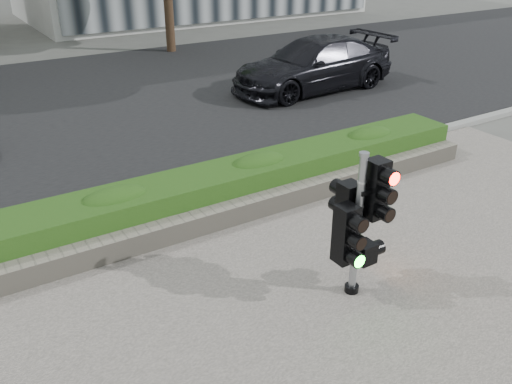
{
  "coord_description": "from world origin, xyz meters",
  "views": [
    {
      "loc": [
        -3.37,
        -5.13,
        4.53
      ],
      "look_at": [
        0.22,
        0.6,
        1.22
      ],
      "focal_mm": 38.0,
      "sensor_mm": 36.0,
      "label": 1
    }
  ],
  "objects": [
    {
      "name": "ground",
      "position": [
        0.0,
        0.0,
        0.0
      ],
      "size": [
        120.0,
        120.0,
        0.0
      ],
      "primitive_type": "plane",
      "color": "#51514C",
      "rests_on": "ground"
    },
    {
      "name": "traffic_signal",
      "position": [
        1.0,
        -0.63,
        1.16
      ],
      "size": [
        0.71,
        0.52,
        2.05
      ],
      "rotation": [
        0.0,
        0.0,
        0.01
      ],
      "color": "black",
      "rests_on": "sidewalk"
    },
    {
      "name": "curb",
      "position": [
        0.0,
        3.15,
        0.06
      ],
      "size": [
        60.0,
        0.25,
        0.12
      ],
      "primitive_type": "cube",
      "color": "gray",
      "rests_on": "ground"
    },
    {
      "name": "road",
      "position": [
        0.0,
        10.0,
        0.01
      ],
      "size": [
        60.0,
        13.0,
        0.02
      ],
      "primitive_type": "cube",
      "color": "black",
      "rests_on": "ground"
    },
    {
      "name": "car_dark",
      "position": [
        6.81,
        7.86,
        0.79
      ],
      "size": [
        5.4,
        2.4,
        1.54
      ],
      "primitive_type": "imported",
      "rotation": [
        0.0,
        0.0,
        -1.53
      ],
      "color": "black",
      "rests_on": "road"
    },
    {
      "name": "stone_wall",
      "position": [
        0.0,
        1.9,
        0.2
      ],
      "size": [
        12.0,
        0.32,
        0.34
      ],
      "primitive_type": "cube",
      "color": "gray",
      "rests_on": "sidewalk"
    },
    {
      "name": "hedge",
      "position": [
        0.0,
        2.55,
        0.37
      ],
      "size": [
        12.0,
        1.0,
        0.68
      ],
      "primitive_type": "cube",
      "color": "#487724",
      "rests_on": "sidewalk"
    }
  ]
}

